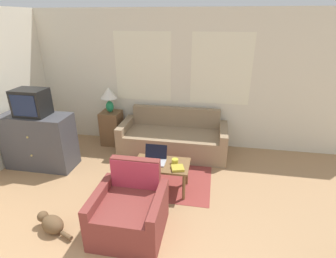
# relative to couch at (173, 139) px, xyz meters

# --- Properties ---
(wall_back) EXTENTS (6.93, 0.06, 2.60)m
(wall_back) POSITION_rel_couch_xyz_m (0.15, 0.44, 1.05)
(wall_back) COLOR silver
(wall_back) RESTS_ON ground_plane
(rug) EXTENTS (1.47, 1.84, 0.01)m
(rug) POSITION_rel_couch_xyz_m (0.02, -0.66, -0.26)
(rug) COLOR brown
(rug) RESTS_ON ground_plane
(couch) EXTENTS (2.01, 0.84, 0.81)m
(couch) POSITION_rel_couch_xyz_m (0.00, 0.00, 0.00)
(couch) COLOR #937A5B
(couch) RESTS_ON ground_plane
(armchair) EXTENTS (0.82, 0.78, 0.84)m
(armchair) POSITION_rel_couch_xyz_m (-0.19, -2.13, 0.01)
(armchair) COLOR brown
(armchair) RESTS_ON ground_plane
(tv_dresser) EXTENTS (1.16, 0.52, 0.95)m
(tv_dresser) POSITION_rel_couch_xyz_m (-2.18, -0.94, 0.21)
(tv_dresser) COLOR #424247
(tv_dresser) RESTS_ON ground_plane
(television) EXTENTS (0.51, 0.38, 0.44)m
(television) POSITION_rel_couch_xyz_m (-2.18, -0.94, 0.91)
(television) COLOR black
(television) RESTS_ON tv_dresser
(side_table) EXTENTS (0.39, 0.39, 0.69)m
(side_table) POSITION_rel_couch_xyz_m (-1.31, 0.14, 0.08)
(side_table) COLOR brown
(side_table) RESTS_ON ground_plane
(table_lamp) EXTENTS (0.33, 0.33, 0.50)m
(table_lamp) POSITION_rel_couch_xyz_m (-1.31, 0.14, 0.77)
(table_lamp) COLOR #1E8451
(table_lamp) RESTS_ON side_table
(coffee_table) EXTENTS (0.82, 0.49, 0.45)m
(coffee_table) POSITION_rel_couch_xyz_m (0.02, -1.25, 0.12)
(coffee_table) COLOR brown
(coffee_table) RESTS_ON ground_plane
(laptop) EXTENTS (0.33, 0.27, 0.23)m
(laptop) POSITION_rel_couch_xyz_m (-0.09, -1.20, 0.24)
(laptop) COLOR #B7B7BC
(laptop) RESTS_ON coffee_table
(cup_navy) EXTENTS (0.10, 0.10, 0.07)m
(cup_navy) POSITION_rel_couch_xyz_m (0.21, -1.21, 0.22)
(cup_navy) COLOR gold
(cup_navy) RESTS_ON coffee_table
(book_red) EXTENTS (0.21, 0.21, 0.04)m
(book_red) POSITION_rel_couch_xyz_m (0.28, -1.37, 0.21)
(book_red) COLOR gold
(book_red) RESTS_ON coffee_table
(cat_black) EXTENTS (0.55, 0.31, 0.21)m
(cat_black) POSITION_rel_couch_xyz_m (-1.13, -2.33, -0.15)
(cat_black) COLOR brown
(cat_black) RESTS_ON ground_plane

